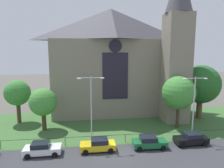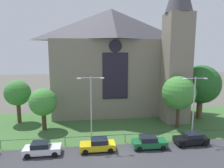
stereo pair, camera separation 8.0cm
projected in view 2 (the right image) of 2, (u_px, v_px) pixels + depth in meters
name	position (u px, v px, depth m)	size (l,w,h in m)	color
ground	(106.00, 124.00, 34.30)	(160.00, 160.00, 0.00)	#56544C
road_asphalt	(117.00, 161.00, 22.53)	(120.00, 8.00, 0.01)	#38383D
grass_verge	(107.00, 128.00, 32.34)	(120.00, 20.00, 0.01)	#3D6633
church_building	(115.00, 60.00, 40.43)	(23.20, 16.20, 26.00)	gray
iron_railing	(125.00, 136.00, 27.01)	(31.07, 0.07, 1.13)	black
tree_right_near	(179.00, 93.00, 31.76)	(5.14, 5.14, 8.17)	#423021
tree_right_far	(201.00, 85.00, 36.10)	(6.69, 6.69, 9.56)	brown
tree_left_near	(43.00, 102.00, 31.08)	(4.14, 4.14, 6.41)	#423021
tree_left_far	(18.00, 93.00, 34.19)	(4.23, 4.23, 7.21)	#4C3823
streetlamp_near	(91.00, 102.00, 25.67)	(3.37, 0.26, 8.87)	#B2B2B7
streetlamp_far	(194.00, 100.00, 27.32)	(3.37, 0.26, 8.61)	#B2B2B7
parked_car_white	(42.00, 148.00, 23.88)	(4.22, 2.07, 1.51)	silver
parked_car_yellow	(98.00, 145.00, 24.84)	(4.22, 2.05, 1.51)	gold
parked_car_green	(149.00, 142.00, 25.57)	(4.25, 2.12, 1.51)	#196033
parked_car_black	(191.00, 139.00, 26.57)	(4.26, 2.15, 1.51)	black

